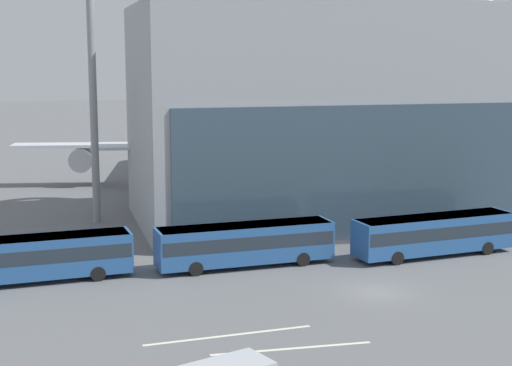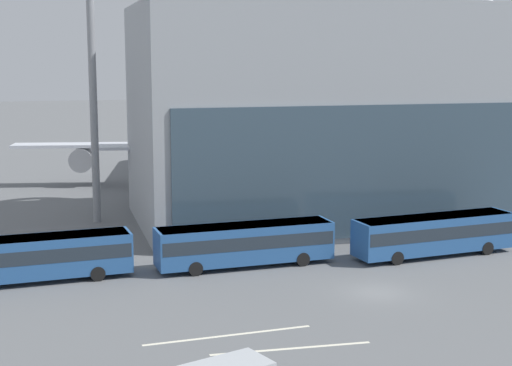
{
  "view_description": "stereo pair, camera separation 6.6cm",
  "coord_description": "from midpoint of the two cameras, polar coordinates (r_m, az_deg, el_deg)",
  "views": [
    {
      "loc": [
        -19.9,
        -44.73,
        15.07
      ],
      "look_at": [
        -2.66,
        20.16,
        4.0
      ],
      "focal_mm": 55.0,
      "sensor_mm": 36.0,
      "label": 1
    },
    {
      "loc": [
        -19.83,
        -44.75,
        15.07
      ],
      "look_at": [
        -2.66,
        20.16,
        4.0
      ],
      "focal_mm": 55.0,
      "sensor_mm": 36.0,
      "label": 2
    }
  ],
  "objects": [
    {
      "name": "shuttle_bus_1",
      "position": [
        56.16,
        -0.83,
        -4.3
      ],
      "size": [
        12.95,
        3.55,
        3.05
      ],
      "rotation": [
        0.0,
        0.0,
        0.07
      ],
      "color": "#285693",
      "rests_on": "ground_plane"
    },
    {
      "name": "floodlight_mast",
      "position": [
        71.15,
        -11.97,
        11.53
      ],
      "size": [
        3.19,
        3.19,
        26.19
      ],
      "color": "gray",
      "rests_on": "ground_plane"
    },
    {
      "name": "lane_stripe_1",
      "position": [
        43.27,
        -2.03,
        -11.02
      ],
      "size": [
        9.44,
        0.86,
        0.01
      ],
      "primitive_type": "cube",
      "rotation": [
        0.0,
        0.0,
        0.06
      ],
      "color": "silver",
      "rests_on": "ground_plane"
    },
    {
      "name": "airliner_at_gate_far",
      "position": [
        91.96,
        -6.35,
        3.4
      ],
      "size": [
        35.6,
        40.04,
        15.93
      ],
      "rotation": [
        0.0,
        0.0,
        1.39
      ],
      "color": "silver",
      "rests_on": "ground_plane"
    },
    {
      "name": "shuttle_bus_0",
      "position": [
        54.46,
        -15.84,
        -5.09
      ],
      "size": [
        12.98,
        3.79,
        3.05
      ],
      "rotation": [
        0.0,
        0.0,
        0.08
      ],
      "color": "#285693",
      "rests_on": "ground_plane"
    },
    {
      "name": "lane_stripe_2",
      "position": [
        41.5,
        2.57,
        -11.93
      ],
      "size": [
        8.56,
        0.64,
        0.01
      ],
      "primitive_type": "cube",
      "rotation": [
        0.0,
        0.0,
        -0.05
      ],
      "color": "silver",
      "rests_on": "ground_plane"
    },
    {
      "name": "shuttle_bus_2",
      "position": [
        60.6,
        12.8,
        -3.52
      ],
      "size": [
        13.03,
        4.21,
        3.05
      ],
      "rotation": [
        0.0,
        0.0,
        0.12
      ],
      "color": "#285693",
      "rests_on": "ground_plane"
    },
    {
      "name": "ground_plane",
      "position": [
        51.22,
        8.74,
        -7.86
      ],
      "size": [
        440.0,
        440.0,
        0.0
      ],
      "primitive_type": "plane",
      "color": "slate"
    }
  ]
}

